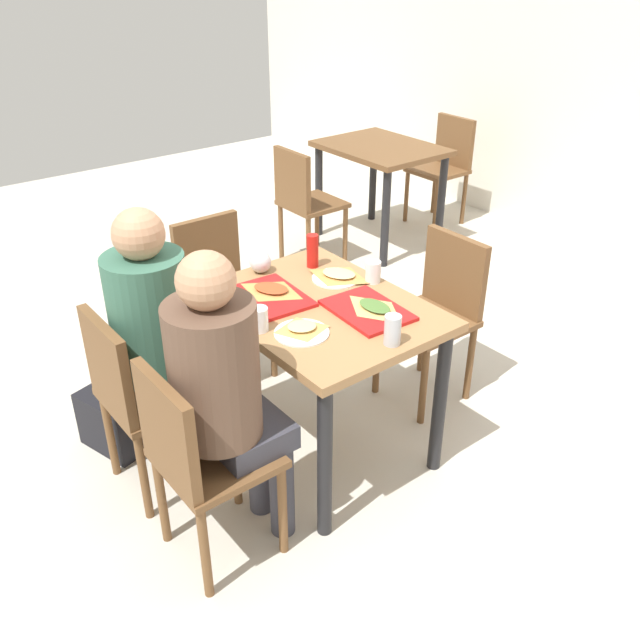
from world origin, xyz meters
The scene contains 25 objects.
ground_plane centered at (0.00, 0.00, -0.01)m, with size 10.00×10.00×0.02m, color beige.
main_table centered at (0.00, 0.00, 0.65)m, with size 1.00×0.76×0.77m.
chair_near_left centered at (-0.25, -0.76, 0.51)m, with size 0.40×0.40×0.87m.
chair_near_right centered at (0.25, -0.76, 0.51)m, with size 0.40×0.40×0.87m.
chair_far_side centered at (0.00, 0.76, 0.51)m, with size 0.40×0.40×0.87m.
chair_left_end centered at (-0.88, 0.00, 0.51)m, with size 0.40×0.40×0.87m.
person_in_red centered at (-0.25, -0.62, 0.76)m, with size 0.32×0.42×1.28m.
person_in_brown_jacket centered at (0.25, -0.62, 0.76)m, with size 0.32×0.42×1.28m.
tray_red_near centered at (-0.18, -0.13, 0.78)m, with size 0.36×0.26×0.02m, color red.
tray_red_far centered at (0.18, 0.11, 0.78)m, with size 0.36×0.26×0.02m, color red.
paper_plate_center centered at (-0.15, 0.21, 0.77)m, with size 0.22×0.22×0.01m, color white.
paper_plate_near_edge centered at (0.15, -0.21, 0.77)m, with size 0.22×0.22×0.01m, color white.
pizza_slice_a centered at (-0.20, -0.11, 0.79)m, with size 0.27×0.24×0.02m.
pizza_slice_b centered at (0.20, 0.13, 0.79)m, with size 0.23×0.14×0.02m.
pizza_slice_c centered at (-0.15, 0.23, 0.79)m, with size 0.27×0.24×0.02m.
pizza_slice_d centered at (0.14, -0.20, 0.79)m, with size 0.20×0.21×0.02m.
plastic_cup_a centered at (-0.03, 0.32, 0.82)m, with size 0.07×0.07×0.10m, color white.
plastic_cup_b centered at (0.03, -0.32, 0.82)m, with size 0.07×0.07×0.10m, color white.
soda_can centered at (0.43, 0.02, 0.83)m, with size 0.07×0.07×0.12m, color #B7BCC6.
condiment_bottle centered at (-0.33, 0.21, 0.85)m, with size 0.06×0.06×0.16m, color red.
foil_bundle centered at (-0.43, -0.02, 0.82)m, with size 0.10×0.10×0.10m, color silver.
handbag centered at (-0.60, -0.78, 0.14)m, with size 0.32×0.16×0.28m, color black.
background_table centered at (-1.73, 1.93, 0.64)m, with size 0.90×0.70×0.77m.
background_chair_near centered at (-1.73, 1.20, 0.51)m, with size 0.40×0.40×0.87m.
background_chair_far centered at (-1.73, 2.67, 0.51)m, with size 0.40×0.40×0.87m.
Camera 1 is at (2.03, -1.58, 2.14)m, focal length 38.33 mm.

